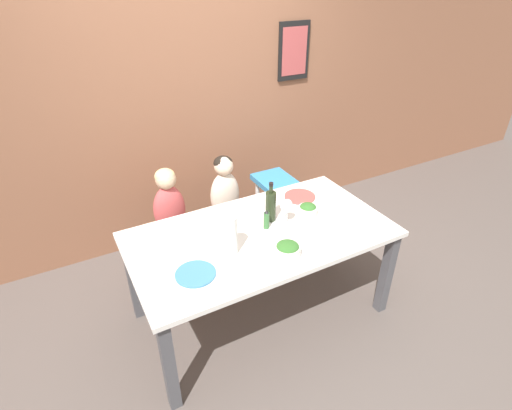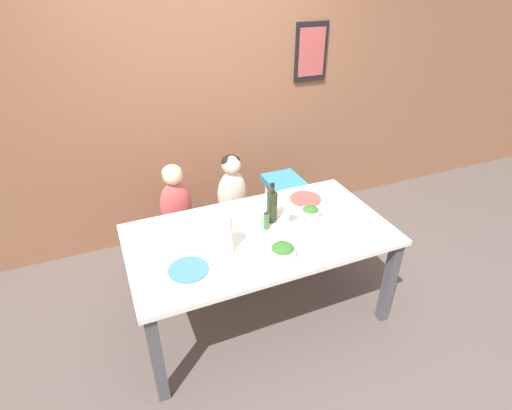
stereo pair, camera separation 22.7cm
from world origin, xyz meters
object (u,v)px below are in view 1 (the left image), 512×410
Objects in this scene: paper_towel_roll at (229,235)px; dinner_plate_front_right at (344,231)px; dinner_plate_back_right at (300,196)px; salad_bowl_large at (288,249)px; wine_bottle at (271,205)px; chair_far_left at (173,239)px; wine_glass_near at (287,206)px; person_child_left at (168,201)px; dinner_plate_front_left at (196,274)px; dinner_plate_back_left at (191,231)px; chair_far_center at (226,223)px; person_child_center at (225,187)px; salad_bowl_small at (308,210)px; chair_right_highchair at (275,194)px.

dinner_plate_front_right is (0.79, -0.16, -0.13)m from paper_towel_roll.
paper_towel_roll is 1.12× the size of dinner_plate_back_right.
wine_bottle is at bearing 74.30° from salad_bowl_large.
chair_far_left is 1.66× the size of paper_towel_roll.
dinner_plate_back_right is at bearing 24.53° from wine_bottle.
chair_far_left is 1.18m from salad_bowl_large.
wine_bottle reaches higher than wine_glass_near.
dinner_plate_front_left is at bearing -98.01° from person_child_left.
chair_far_center is at bearing 45.38° from dinner_plate_back_left.
wine_glass_near is at bearing 134.65° from dinner_plate_front_right.
dinner_plate_front_right is (0.44, -0.98, 0.01)m from person_child_center.
salad_bowl_large is 0.50m from salad_bowl_small.
chair_far_left is at bearing -90.00° from person_child_left.
salad_bowl_small reaches higher than chair_far_center.
wine_bottle is (0.56, -0.61, 0.48)m from chair_far_left.
dinner_plate_front_right is (0.10, -0.30, -0.04)m from salad_bowl_small.
person_child_left reaches higher than chair_far_center.
chair_far_center is at bearing -90.00° from person_child_center.
person_child_center is 1.09m from dinner_plate_front_left.
wine_glass_near is (0.16, -0.70, 0.50)m from chair_far_center.
chair_far_left is 1.86× the size of dinner_plate_front_right.
wine_glass_near is 0.40m from dinner_plate_back_right.
dinner_plate_front_left is at bearing -107.14° from dinner_plate_back_left.
person_child_center is at bearing 97.34° from wine_bottle.
dinner_plate_front_left is at bearing -123.67° from chair_far_center.
chair_far_left is 1.86× the size of dinner_plate_back_right.
wine_glass_near reaches higher than dinner_plate_back_left.
wine_glass_near reaches higher than dinner_plate_front_right.
chair_right_highchair is 2.88× the size of dinner_plate_back_left.
dinner_plate_front_right is at bearing -45.35° from wine_glass_near.
paper_towel_roll is 0.81m from dinner_plate_front_right.
dinner_plate_back_right is (0.44, -0.44, 0.37)m from chair_far_center.
chair_far_center is at bearing 180.00° from chair_right_highchair.
person_child_center reaches higher than dinner_plate_front_left.
chair_far_center is 1.14m from dinner_plate_front_right.
wine_bottle is 2.19× the size of salad_bowl_small.
dinner_plate_front_left is 1.00× the size of dinner_plate_back_right.
wine_glass_near is 0.42m from dinner_plate_front_right.
person_child_center is at bearing 0.00° from person_child_left.
chair_right_highchair is 3.73× the size of wine_glass_near.
salad_bowl_small is at bearing -39.81° from person_child_left.
chair_far_center is at bearing 114.33° from dinner_plate_front_right.
dinner_plate_front_left is at bearing -160.78° from paper_towel_roll.
salad_bowl_large is (0.31, -0.20, -0.09)m from paper_towel_roll.
paper_towel_roll reaches higher than person_child_left.
person_child_center reaches higher than chair_far_left.
wine_glass_near is at bearing -76.89° from chair_far_center.
person_child_center is (0.00, 0.00, 0.36)m from chair_far_center.
person_child_left is at bearing 179.94° from chair_right_highchair.
dinner_plate_back_right reaches higher than chair_right_highchair.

